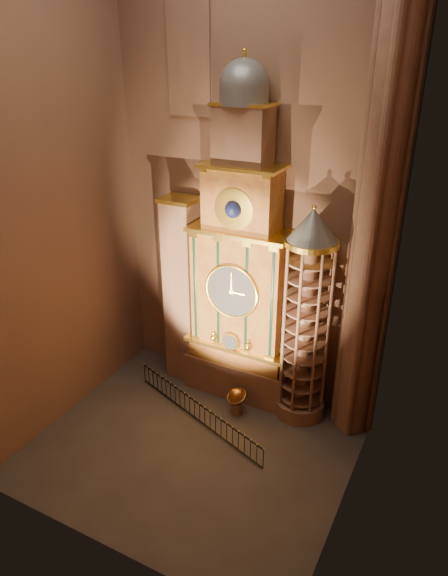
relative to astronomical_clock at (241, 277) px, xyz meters
The scene contains 11 objects.
floor 8.32m from the astronomical_clock, 90.00° to the right, with size 14.00×14.00×0.00m, color #383330.
wall_back 4.45m from the astronomical_clock, 90.00° to the left, with size 22.00×22.00×0.00m, color #896349.
wall_left 9.61m from the astronomical_clock, 144.66° to the right, with size 22.00×22.00×0.00m, color #896349.
wall_right 9.61m from the astronomical_clock, 35.34° to the right, with size 22.00×22.00×0.00m, color #896349.
astronomical_clock is the anchor object (origin of this frame).
portrait_tower 3.73m from the astronomical_clock, behind, with size 1.80×1.60×10.20m.
stair_turret 3.78m from the astronomical_clock, ahead, with size 2.50×2.50×10.80m.
gothic_pier 7.48m from the astronomical_clock, ahead, with size 2.04×2.04×22.00m.
stained_glass_window 10.37m from the astronomical_clock, 163.43° to the left, with size 2.20×0.14×5.20m.
celestial_globe 6.13m from the astronomical_clock, 68.51° to the right, with size 1.28×1.25×1.44m.
iron_railing 6.95m from the astronomical_clock, 102.42° to the right, with size 8.40×3.07×1.09m.
Camera 1 is at (9.75, -15.73, 16.76)m, focal length 32.00 mm.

